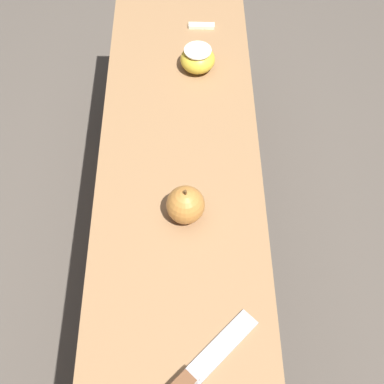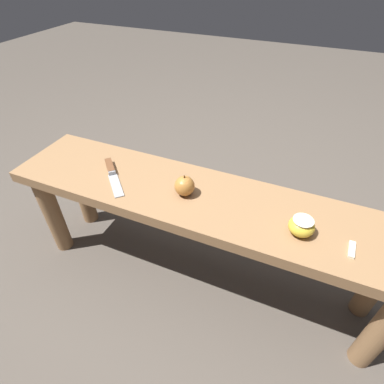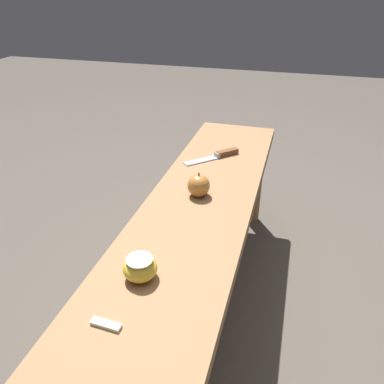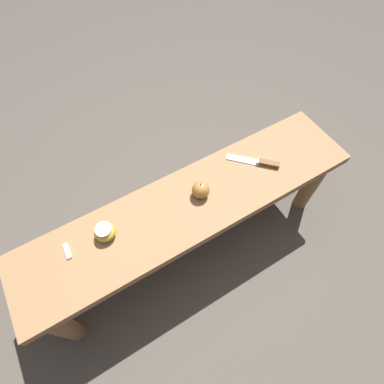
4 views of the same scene
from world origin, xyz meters
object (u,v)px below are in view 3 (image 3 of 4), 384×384
Objects in this scene: knife at (220,155)px; wooden_bench at (198,230)px; apple_whole at (199,185)px; apple_cut at (140,268)px.

wooden_bench is at bearing 47.18° from knife.
knife is 0.30m from apple_whole.
apple_whole is (-0.05, -0.01, 0.13)m from wooden_bench.
wooden_bench is 18.16× the size of apple_whole.
apple_whole reaches higher than wooden_bench.
apple_cut is at bearing 42.86° from knife.
wooden_bench is 7.89× the size of knife.
apple_whole is 1.02× the size of apple_cut.
apple_cut reaches higher than wooden_bench.
wooden_bench is at bearing 13.09° from apple_whole.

